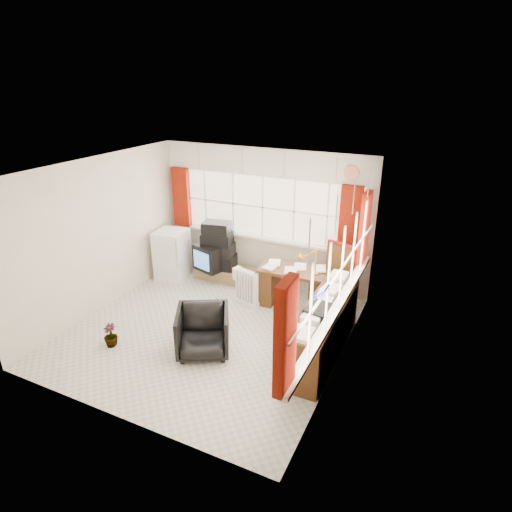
{
  "coord_description": "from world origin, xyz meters",
  "views": [
    {
      "loc": [
        3.06,
        -4.77,
        3.64
      ],
      "look_at": [
        0.54,
        0.55,
        1.14
      ],
      "focal_mm": 30.0,
      "sensor_mm": 36.0,
      "label": 1
    }
  ],
  "objects": [
    {
      "name": "window_back",
      "position": [
        0.0,
        1.94,
        0.95
      ],
      "size": [
        3.7,
        0.12,
        3.6
      ],
      "color": "beige",
      "rests_on": "room_walls"
    },
    {
      "name": "credenza",
      "position": [
        1.73,
        0.2,
        0.4
      ],
      "size": [
        0.5,
        2.0,
        0.85
      ],
      "color": "#4C2D12",
      "rests_on": "ground"
    },
    {
      "name": "mini_fridge",
      "position": [
        -1.62,
        1.36,
        0.47
      ],
      "size": [
        0.62,
        0.62,
        0.94
      ],
      "color": "white",
      "rests_on": "ground"
    },
    {
      "name": "task_chair",
      "position": [
        1.55,
        1.38,
        0.63
      ],
      "size": [
        0.64,
        0.66,
        1.2
      ],
      "color": "black",
      "rests_on": "ground"
    },
    {
      "name": "ground",
      "position": [
        0.0,
        0.0,
        0.0
      ],
      "size": [
        4.0,
        4.0,
        0.0
      ],
      "primitive_type": "plane",
      "color": "beige",
      "rests_on": "ground"
    },
    {
      "name": "file_tray",
      "position": [
        1.74,
        -0.06,
        0.81
      ],
      "size": [
        0.37,
        0.44,
        0.13
      ],
      "primitive_type": "cube",
      "rotation": [
        0.0,
        0.0,
        -0.19
      ],
      "color": "black",
      "rests_on": "credenza"
    },
    {
      "name": "spray_bottle_a",
      "position": [
        -0.65,
        1.57,
        0.17
      ],
      "size": [
        0.18,
        0.18,
        0.33
      ],
      "primitive_type": "imported",
      "rotation": [
        0.0,
        0.0,
        0.66
      ],
      "color": "white",
      "rests_on": "ground"
    },
    {
      "name": "desk",
      "position": [
        0.89,
        1.31,
        0.38
      ],
      "size": [
        1.2,
        0.64,
        0.71
      ],
      "color": "#4C2D12",
      "rests_on": "ground"
    },
    {
      "name": "desk_lamp",
      "position": [
        1.24,
        1.29,
        0.98
      ],
      "size": [
        0.17,
        0.15,
        0.43
      ],
      "color": "#E9A709",
      "rests_on": "desk"
    },
    {
      "name": "tv_bench",
      "position": [
        -0.55,
        1.72,
        0.12
      ],
      "size": [
        1.4,
        0.5,
        0.25
      ],
      "primitive_type": "cube",
      "color": "olive",
      "rests_on": "ground"
    },
    {
      "name": "radiator",
      "position": [
        0.16,
        0.99,
        0.26
      ],
      "size": [
        0.45,
        0.27,
        0.63
      ],
      "color": "white",
      "rests_on": "ground"
    },
    {
      "name": "spray_bottle_b",
      "position": [
        -0.29,
        0.81,
        0.1
      ],
      "size": [
        0.11,
        0.11,
        0.21
      ],
      "primitive_type": "imported",
      "rotation": [
        0.0,
        0.0,
        -0.2
      ],
      "color": "#8DD3C5",
      "rests_on": "ground"
    },
    {
      "name": "office_chair",
      "position": [
        0.21,
        -0.49,
        0.33
      ],
      "size": [
        0.98,
        0.99,
        0.67
      ],
      "primitive_type": "imported",
      "rotation": [
        0.0,
        0.0,
        0.5
      ],
      "color": "black",
      "rests_on": "ground"
    },
    {
      "name": "window_right",
      "position": [
        1.94,
        0.0,
        0.95
      ],
      "size": [
        0.12,
        3.7,
        3.6
      ],
      "color": "beige",
      "rests_on": "room_walls"
    },
    {
      "name": "hifi_stack",
      "position": [
        -0.79,
        1.65,
        0.66
      ],
      "size": [
        0.73,
        0.55,
        0.9
      ],
      "color": "black",
      "rests_on": "tv_bench"
    },
    {
      "name": "crt_tv",
      "position": [
        -0.86,
        1.55,
        0.49
      ],
      "size": [
        0.65,
        0.62,
        0.48
      ],
      "color": "black",
      "rests_on": "tv_bench"
    },
    {
      "name": "overhead_cabinets",
      "position": [
        0.98,
        0.98,
        2.25
      ],
      "size": [
        3.98,
        3.98,
        0.48
      ],
      "color": "silver",
      "rests_on": "room_walls"
    },
    {
      "name": "flower_vase",
      "position": [
        -1.09,
        -0.94,
        0.18
      ],
      "size": [
        0.2,
        0.2,
        0.35
      ],
      "primitive_type": "imported",
      "rotation": [
        0.0,
        0.0,
        -0.03
      ],
      "color": "black",
      "rests_on": "ground"
    },
    {
      "name": "room_walls",
      "position": [
        0.0,
        0.0,
        1.5
      ],
      "size": [
        4.0,
        4.0,
        4.0
      ],
      "color": "beige",
      "rests_on": "ground"
    },
    {
      "name": "curtains",
      "position": [
        0.92,
        0.93,
        1.46
      ],
      "size": [
        3.83,
        3.83,
        1.15
      ],
      "color": "#921E08",
      "rests_on": "room_walls"
    }
  ]
}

